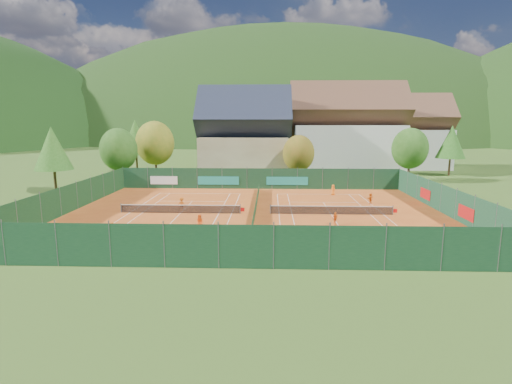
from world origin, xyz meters
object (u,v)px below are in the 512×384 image
object	(u,v)px
player_right_far_b	(370,198)
chalet	(245,139)
player_left_near	(113,229)
player_left_far	(182,204)
hotel_block_a	(346,134)
ball_hopper	(390,248)
player_right_far_a	(333,190)
hotel_block_b	(407,136)
player_left_mid	(200,223)
player_right_near	(335,218)

from	to	relation	value
player_right_far_b	chalet	bearing A→B (deg)	-100.27
player_left_near	player_left_far	bearing A→B (deg)	58.29
hotel_block_a	ball_hopper	size ratio (longest dim) A/B	27.00
player_left_far	player_right_far_a	world-z (taller)	player_left_far
hotel_block_b	ball_hopper	distance (m)	60.50
chalet	player_left_mid	distance (m)	37.39
hotel_block_b	player_right_far_b	bearing A→B (deg)	-113.38
player_left_near	player_right_far_b	size ratio (longest dim) A/B	0.91
player_left_mid	player_right_far_b	distance (m)	22.11
player_left_near	player_left_far	distance (m)	10.50
player_left_near	player_left_far	size ratio (longest dim) A/B	0.78
player_right_near	player_right_far_b	world-z (taller)	player_right_far_b
hotel_block_b	player_left_mid	bearing A→B (deg)	-124.28
ball_hopper	player_right_near	size ratio (longest dim) A/B	0.65
hotel_block_b	hotel_block_a	bearing A→B (deg)	-150.26
player_left_near	player_right_far_b	distance (m)	29.13
hotel_block_a	player_right_far_a	distance (m)	26.29
player_left_near	chalet	bearing A→B (deg)	66.44
chalet	player_left_mid	size ratio (longest dim) A/B	10.74
player_right_far_a	player_right_near	bearing A→B (deg)	62.07
player_right_near	player_right_far_a	distance (m)	15.64
hotel_block_b	player_left_far	size ratio (longest dim) A/B	11.47
player_right_far_a	player_left_near	bearing A→B (deg)	22.48
chalet	player_left_far	xyz separation A→B (m)	(-5.11, -28.79, -5.87)
chalet	ball_hopper	world-z (taller)	chalet
player_left_near	ball_hopper	bearing A→B (deg)	-21.53
hotel_block_a	player_right_far_b	xyz separation A→B (m)	(-2.54, -30.26, -6.74)
chalet	hotel_block_b	xyz separation A→B (m)	(33.00, 14.00, -0.01)
hotel_block_b	ball_hopper	xyz separation A→B (m)	(-19.68, -56.88, -6.06)
player_left_mid	player_right_near	bearing A→B (deg)	30.46
chalet	hotel_block_b	size ratio (longest dim) A/B	0.94
ball_hopper	player_left_mid	size ratio (longest dim) A/B	0.53
hotel_block_b	player_left_mid	world-z (taller)	hotel_block_b
chalet	player_left_far	distance (m)	29.83
ball_hopper	player_right_far_a	bearing A→B (deg)	90.98
player_left_far	chalet	bearing A→B (deg)	-98.28
hotel_block_a	player_right_near	size ratio (longest dim) A/B	17.66
player_left_far	player_right_far_a	xyz separation A→B (m)	(18.02, 10.10, -0.04)
ball_hopper	player_right_far_b	size ratio (longest dim) A/B	0.62
player_right_far_a	player_right_far_b	bearing A→B (deg)	102.67
hotel_block_b	player_right_near	world-z (taller)	hotel_block_b
chalet	player_left_near	world-z (taller)	chalet
player_right_near	player_right_far_b	xyz separation A→B (m)	(5.74, 9.93, 0.03)
hotel_block_a	player_right_far_a	size ratio (longest dim) A/B	15.21
ball_hopper	player_left_far	distance (m)	23.20
chalet	player_left_near	size ratio (longest dim) A/B	13.75
hotel_block_b	player_right_far_b	size ratio (longest dim) A/B	13.39
player_right_near	player_left_far	bearing A→B (deg)	128.70
hotel_block_b	player_right_near	xyz separation A→B (m)	(-22.27, -48.18, -6.01)
chalet	ball_hopper	bearing A→B (deg)	-72.74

